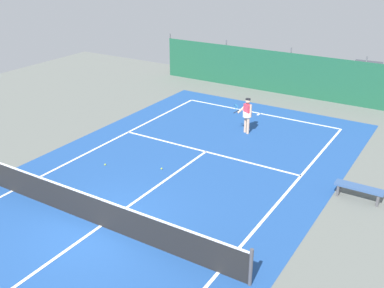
% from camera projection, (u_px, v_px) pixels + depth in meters
% --- Properties ---
extents(ground_plane, '(36.00, 36.00, 0.00)m').
position_uv_depth(ground_plane, '(101.00, 226.00, 13.98)').
color(ground_plane, slate).
extents(court_surface, '(11.02, 26.60, 0.01)m').
position_uv_depth(court_surface, '(101.00, 226.00, 13.98)').
color(court_surface, '#1E478C').
rests_on(court_surface, ground).
extents(tennis_net, '(10.12, 0.10, 1.10)m').
position_uv_depth(tennis_net, '(100.00, 212.00, 13.78)').
color(tennis_net, black).
rests_on(tennis_net, ground).
extents(back_fence, '(16.30, 0.98, 2.70)m').
position_uv_depth(back_fence, '(291.00, 81.00, 26.31)').
color(back_fence, '#195138').
rests_on(back_fence, ground).
extents(tennis_player, '(0.86, 0.62, 1.64)m').
position_uv_depth(tennis_player, '(247.00, 113.00, 20.49)').
color(tennis_player, '#D8AD8C').
rests_on(tennis_player, ground).
extents(tennis_ball_near_player, '(0.07, 0.07, 0.07)m').
position_uv_depth(tennis_ball_near_player, '(162.00, 169.00, 17.48)').
color(tennis_ball_near_player, '#CCDB33').
rests_on(tennis_ball_near_player, ground).
extents(tennis_ball_midcourt, '(0.07, 0.07, 0.07)m').
position_uv_depth(tennis_ball_midcourt, '(105.00, 165.00, 17.80)').
color(tennis_ball_midcourt, '#CCDB33').
rests_on(tennis_ball_midcourt, ground).
extents(parked_car, '(2.26, 4.33, 1.68)m').
position_uv_depth(parked_car, '(365.00, 78.00, 26.21)').
color(parked_car, black).
rests_on(parked_car, ground).
extents(courtside_bench, '(1.60, 0.40, 0.49)m').
position_uv_depth(courtside_bench, '(359.00, 190.00, 15.30)').
color(courtside_bench, '#335184').
rests_on(courtside_bench, ground).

